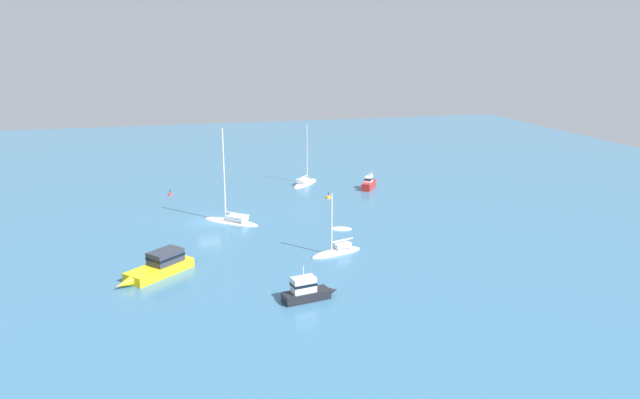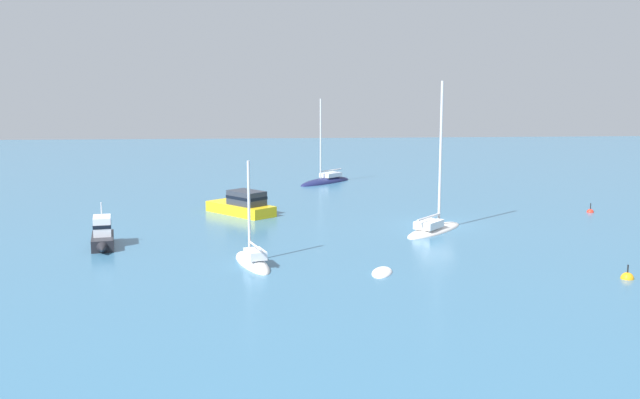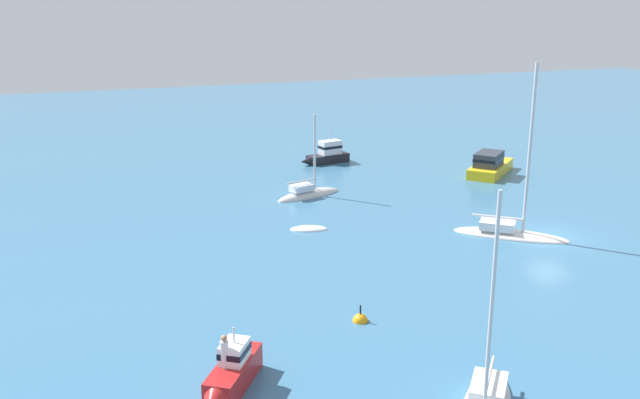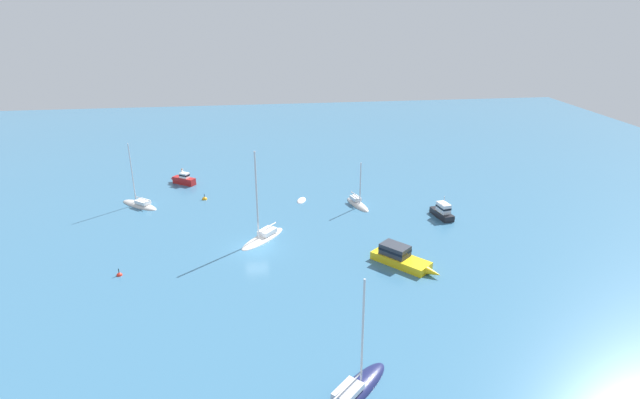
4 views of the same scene
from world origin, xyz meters
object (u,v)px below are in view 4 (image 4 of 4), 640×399
at_px(ketch_1, 140,205).
at_px(channel_buoy, 205,199).
at_px(ketch, 357,204).
at_px(sailboat_1, 354,391).
at_px(launch_1, 400,257).
at_px(sailboat, 263,237).
at_px(launch, 442,211).
at_px(mooring_buoy, 119,275).
at_px(tender, 301,201).
at_px(motor_cruiser, 183,179).

relative_size(ketch_1, channel_buoy, 7.82).
bearing_deg(ketch, sailboat_1, -28.51).
relative_size(launch_1, sailboat_1, 0.73).
bearing_deg(launch_1, sailboat, -160.76).
distance_m(sailboat, sailboat_1, 26.33).
bearing_deg(launch, mooring_buoy, 93.97).
bearing_deg(launch_1, sailboat_1, -66.52).
bearing_deg(launch_1, tender, 162.53).
xyz_separation_m(launch, channel_buoy, (-10.08, -30.40, -0.78)).
height_order(launch_1, sailboat, sailboat).
bearing_deg(sailboat, launch_1, 101.08).
xyz_separation_m(launch_1, motor_cruiser, (-28.39, -25.48, -0.08)).
xyz_separation_m(ketch_1, mooring_buoy, (18.85, 1.56, -0.12)).
bearing_deg(launch, sailboat, 87.61).
bearing_deg(launch_1, mooring_buoy, -134.14).
bearing_deg(ketch_1, mooring_buoy, 134.52).
bearing_deg(tender, launch, -97.20).
bearing_deg(sailboat, launch, 139.08).
bearing_deg(ketch, launch_1, -12.70).
bearing_deg(mooring_buoy, tender, 131.49).
relative_size(launch, sailboat, 0.43).
bearing_deg(channel_buoy, tender, 80.49).
bearing_deg(tender, sailboat, 171.25).
xyz_separation_m(motor_cruiser, channel_buoy, (6.96, 3.73, -0.70)).
xyz_separation_m(tender, ketch_1, (-1.04, -21.70, 0.13)).
xyz_separation_m(ketch_1, motor_cruiser, (-8.14, 4.72, 0.58)).
height_order(launch_1, motor_cruiser, motor_cruiser).
distance_m(launch_1, ketch_1, 36.37).
bearing_deg(motor_cruiser, ketch, -171.48).
xyz_separation_m(launch, motor_cruiser, (-17.05, -34.13, -0.08)).
relative_size(launch_1, channel_buoy, 5.98).
distance_m(launch, ketch, 11.16).
xyz_separation_m(sailboat, sailboat_1, (25.70, 5.69, -0.16)).
xyz_separation_m(tender, channel_buoy, (-2.22, -13.25, 0.00)).
distance_m(launch, motor_cruiser, 38.15).
bearing_deg(tender, motor_cruiser, 79.02).
relative_size(ketch_1, sailboat, 0.81).
distance_m(sailboat, mooring_buoy, 15.98).
height_order(ketch, motor_cruiser, ketch).
xyz_separation_m(ketch, mooring_buoy, (15.23, -27.47, -0.12)).
bearing_deg(mooring_buoy, ketch_1, -175.25).
bearing_deg(tender, ketch_1, 104.67).
bearing_deg(tender, ketch, -91.90).
xyz_separation_m(tender, launch_1, (19.21, 8.50, 0.78)).
height_order(sailboat, channel_buoy, sailboat).
bearing_deg(motor_cruiser, mooring_buoy, 117.66).
bearing_deg(ketch, tender, -126.02).
relative_size(launch, motor_cruiser, 1.13).
distance_m(launch_1, mooring_buoy, 28.68).
distance_m(tender, ketch_1, 21.72).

